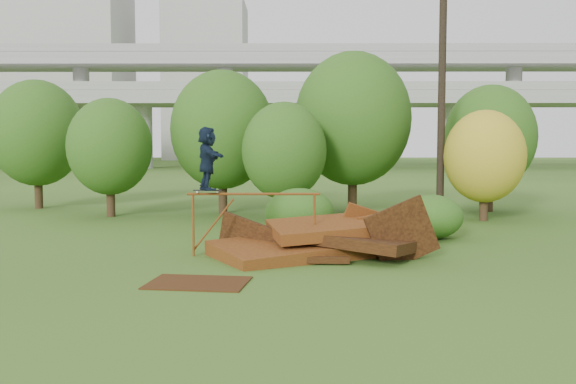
{
  "coord_description": "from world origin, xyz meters",
  "views": [
    {
      "loc": [
        -0.71,
        -14.72,
        2.86
      ],
      "look_at": [
        -0.8,
        2.0,
        1.6
      ],
      "focal_mm": 40.0,
      "sensor_mm": 36.0,
      "label": 1
    }
  ],
  "objects_px": {
    "scrap_pile": "(317,242)",
    "skater": "(207,158)",
    "utility_pole": "(442,81)",
    "flat_plate": "(198,283)"
  },
  "relations": [
    {
      "from": "scrap_pile",
      "to": "flat_plate",
      "type": "relative_size",
      "value": 2.96
    },
    {
      "from": "scrap_pile",
      "to": "skater",
      "type": "relative_size",
      "value": 3.73
    },
    {
      "from": "utility_pole",
      "to": "skater",
      "type": "bearing_deg",
      "value": -133.72
    },
    {
      "from": "skater",
      "to": "utility_pole",
      "type": "bearing_deg",
      "value": -65.78
    },
    {
      "from": "scrap_pile",
      "to": "utility_pole",
      "type": "xyz_separation_m",
      "value": [
        5.0,
        8.09,
        4.86
      ]
    },
    {
      "from": "scrap_pile",
      "to": "skater",
      "type": "bearing_deg",
      "value": -179.24
    },
    {
      "from": "skater",
      "to": "utility_pole",
      "type": "distance_m",
      "value": 11.57
    },
    {
      "from": "scrap_pile",
      "to": "skater",
      "type": "height_order",
      "value": "skater"
    },
    {
      "from": "flat_plate",
      "to": "skater",
      "type": "bearing_deg",
      "value": 93.73
    },
    {
      "from": "scrap_pile",
      "to": "flat_plate",
      "type": "bearing_deg",
      "value": -128.29
    }
  ]
}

